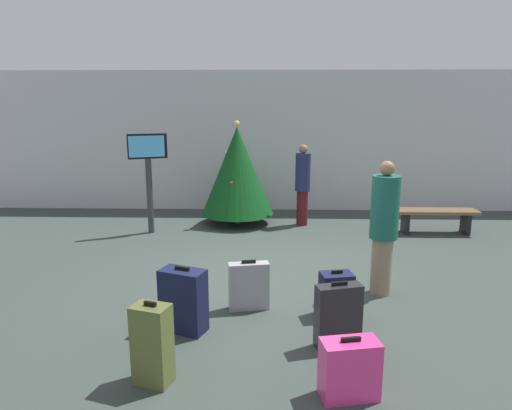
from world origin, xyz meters
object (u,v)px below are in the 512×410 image
(suitcase_1, at_px, (336,294))
(flight_info_kiosk, at_px, (148,166))
(suitcase_2, at_px, (152,345))
(suitcase_5, at_px, (249,286))
(waiting_bench, at_px, (436,215))
(traveller_0, at_px, (303,183))
(holiday_tree, at_px, (237,171))
(traveller_1, at_px, (384,226))
(suitcase_4, at_px, (338,316))
(suitcase_0, at_px, (183,300))
(suitcase_3, at_px, (349,369))

(suitcase_1, bearing_deg, flight_info_kiosk, 131.35)
(suitcase_2, height_order, suitcase_5, suitcase_2)
(waiting_bench, distance_m, traveller_0, 2.73)
(holiday_tree, distance_m, traveller_1, 4.30)
(suitcase_1, bearing_deg, suitcase_4, -96.72)
(flight_info_kiosk, bearing_deg, suitcase_0, -70.99)
(waiting_bench, height_order, suitcase_5, suitcase_5)
(traveller_0, xyz_separation_m, suitcase_3, (-0.00, -5.90, -0.64))
(suitcase_5, bearing_deg, suitcase_3, -61.47)
(traveller_1, xyz_separation_m, suitcase_5, (-1.77, -0.53, -0.65))
(traveller_1, height_order, suitcase_0, traveller_1)
(waiting_bench, bearing_deg, traveller_1, -120.69)
(holiday_tree, height_order, suitcase_3, holiday_tree)
(holiday_tree, height_order, suitcase_1, holiday_tree)
(traveller_0, distance_m, suitcase_2, 6.03)
(suitcase_3, bearing_deg, suitcase_1, 85.96)
(suitcase_3, bearing_deg, flight_info_kiosk, 120.40)
(holiday_tree, relative_size, suitcase_4, 3.02)
(traveller_0, xyz_separation_m, suitcase_0, (-1.67, -4.73, -0.54))
(flight_info_kiosk, relative_size, waiting_bench, 1.24)
(holiday_tree, height_order, traveller_1, holiday_tree)
(traveller_0, relative_size, suitcase_4, 2.35)
(suitcase_2, bearing_deg, suitcase_5, 63.01)
(traveller_1, relative_size, suitcase_3, 3.18)
(suitcase_2, bearing_deg, suitcase_1, 37.55)
(suitcase_0, bearing_deg, suitcase_1, 13.80)
(holiday_tree, bearing_deg, suitcase_5, -84.34)
(suitcase_3, distance_m, suitcase_5, 2.00)
(suitcase_0, bearing_deg, suitcase_3, -35.09)
(suitcase_1, relative_size, suitcase_5, 0.90)
(suitcase_2, bearing_deg, suitcase_4, 21.59)
(suitcase_4, bearing_deg, suitcase_3, -91.77)
(holiday_tree, height_order, suitcase_2, holiday_tree)
(flight_info_kiosk, bearing_deg, suitcase_4, -54.59)
(holiday_tree, distance_m, suitcase_4, 5.36)
(holiday_tree, bearing_deg, suitcase_4, -74.66)
(suitcase_0, distance_m, suitcase_1, 1.84)
(suitcase_0, distance_m, suitcase_4, 1.72)
(suitcase_3, xyz_separation_m, suitcase_4, (0.03, 0.87, 0.08))
(suitcase_5, bearing_deg, holiday_tree, 95.66)
(waiting_bench, bearing_deg, flight_info_kiosk, -178.97)
(suitcase_4, xyz_separation_m, suitcase_5, (-0.98, 0.88, -0.04))
(flight_info_kiosk, height_order, suitcase_3, flight_info_kiosk)
(traveller_1, relative_size, suitcase_4, 2.50)
(suitcase_1, xyz_separation_m, suitcase_5, (-1.07, 0.15, 0.03))
(suitcase_1, distance_m, suitcase_2, 2.38)
(suitcase_0, height_order, suitcase_3, suitcase_0)
(traveller_0, xyz_separation_m, suitcase_4, (0.03, -5.03, -0.56))
(traveller_1, bearing_deg, traveller_0, 102.66)
(waiting_bench, relative_size, suitcase_1, 2.75)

